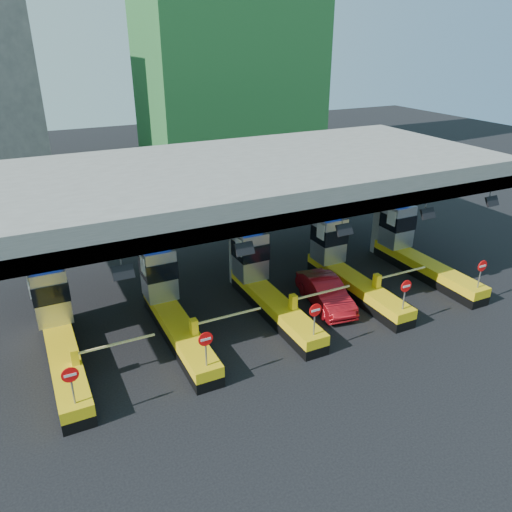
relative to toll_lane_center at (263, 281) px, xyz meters
name	(u,v)px	position (x,y,z in m)	size (l,w,h in m)	color
ground	(265,307)	(0.00, -0.28, -1.40)	(120.00, 120.00, 0.00)	black
toll_canopy	(241,179)	(0.00, 2.59, 4.74)	(28.00, 12.09, 7.00)	slate
toll_lane_far_left	(58,327)	(-10.00, 0.00, 0.00)	(4.43, 8.00, 4.16)	black
toll_lane_left	(169,302)	(-5.00, 0.00, 0.00)	(4.43, 8.00, 4.16)	black
toll_lane_center	(263,281)	(0.00, 0.00, 0.00)	(4.43, 8.00, 4.16)	black
toll_lane_right	(343,263)	(5.00, 0.00, 0.00)	(4.43, 8.00, 4.16)	black
toll_lane_far_right	(413,247)	(10.00, 0.00, 0.00)	(4.43, 8.00, 4.16)	black
bg_building_scaffold	(228,23)	(12.00, 31.72, 12.60)	(18.00, 12.00, 28.00)	#1E5926
red_car	(325,293)	(2.88, -1.47, -0.65)	(1.57, 4.51, 1.49)	maroon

